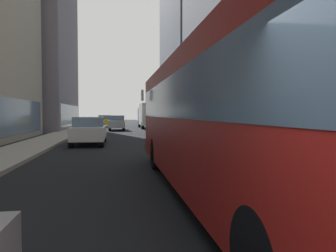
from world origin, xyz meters
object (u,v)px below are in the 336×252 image
object	(u,v)px
car_silver_sedan	(117,123)
transit_bus	(226,115)
car_blue_hatchback	(174,128)
car_white_van	(89,131)
car_yellow_taxi	(105,121)
car_black_suv	(160,124)
box_truck	(149,115)

from	to	relation	value
car_silver_sedan	transit_bus	bearing A→B (deg)	-85.17
car_blue_hatchback	transit_bus	bearing A→B (deg)	-96.03
car_white_van	car_yellow_taxi	size ratio (longest dim) A/B	0.93
car_blue_hatchback	car_yellow_taxi	distance (m)	22.74
car_black_suv	car_yellow_taxi	bearing A→B (deg)	110.50
transit_bus	car_white_van	world-z (taller)	transit_bus
transit_bus	car_silver_sedan	distance (m)	28.53
transit_bus	car_white_van	distance (m)	12.94
car_yellow_taxi	box_truck	bearing A→B (deg)	-39.68
transit_bus	box_truck	xyz separation A→B (m)	(1.60, 32.53, -0.11)
car_silver_sedan	car_yellow_taxi	xyz separation A→B (m)	(-1.60, 8.77, 0.00)
transit_bus	car_black_suv	size ratio (longest dim) A/B	2.84
car_silver_sedan	car_black_suv	size ratio (longest dim) A/B	1.15
car_blue_hatchback	car_black_suv	distance (m)	7.06
car_blue_hatchback	car_white_van	bearing A→B (deg)	-152.85
car_silver_sedan	car_blue_hatchback	bearing A→B (deg)	-73.23
transit_bus	car_silver_sedan	world-z (taller)	transit_bus
transit_bus	car_blue_hatchback	distance (m)	15.25
car_black_suv	box_truck	size ratio (longest dim) A/B	0.54
car_yellow_taxi	car_silver_sedan	bearing A→B (deg)	-79.66
car_blue_hatchback	car_black_suv	xyz separation A→B (m)	(-0.00, 7.06, -0.00)
car_yellow_taxi	car_black_suv	size ratio (longest dim) A/B	1.18
transit_bus	car_black_suv	bearing A→B (deg)	85.88
transit_bus	car_yellow_taxi	bearing A→B (deg)	96.14
car_white_van	box_truck	bearing A→B (deg)	74.55
car_yellow_taxi	car_black_suv	world-z (taller)	same
car_silver_sedan	car_black_suv	bearing A→B (deg)	-57.19
car_silver_sedan	car_yellow_taxi	world-z (taller)	same
car_yellow_taxi	box_truck	size ratio (longest dim) A/B	0.64
car_blue_hatchback	car_silver_sedan	bearing A→B (deg)	106.77
car_silver_sedan	car_yellow_taxi	distance (m)	8.91
box_truck	car_blue_hatchback	bearing A→B (deg)	-90.00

